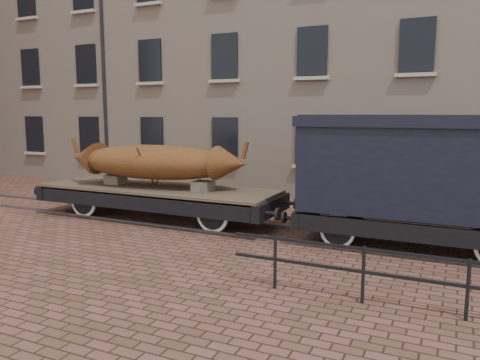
% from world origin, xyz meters
% --- Properties ---
extents(ground, '(90.00, 90.00, 0.00)m').
position_xyz_m(ground, '(0.00, 0.00, 0.00)').
color(ground, '#503326').
extents(warehouse_cream, '(40.00, 10.19, 14.00)m').
position_xyz_m(warehouse_cream, '(3.00, 9.99, 7.00)').
color(warehouse_cream, beige).
rests_on(warehouse_cream, ground).
extents(rail_track, '(30.00, 1.52, 0.06)m').
position_xyz_m(rail_track, '(0.00, 0.00, 0.03)').
color(rail_track, '#59595E').
rests_on(rail_track, ground).
extents(flatcar_wagon, '(8.43, 2.29, 1.27)m').
position_xyz_m(flatcar_wagon, '(-2.28, 0.00, 0.79)').
color(flatcar_wagon, '#49402F').
rests_on(flatcar_wagon, ground).
extents(iron_boat, '(5.94, 2.15, 1.45)m').
position_xyz_m(iron_boat, '(-2.35, -0.00, 1.76)').
color(iron_boat, brown).
rests_on(iron_boat, flatcar_wagon).
extents(goods_van, '(6.14, 2.24, 3.18)m').
position_xyz_m(goods_van, '(5.09, 0.00, 1.99)').
color(goods_van, black).
rests_on(goods_van, ground).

